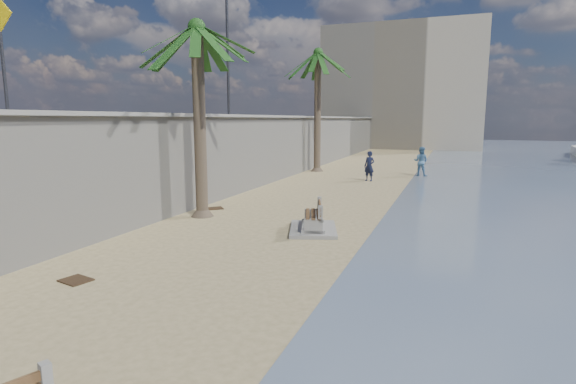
# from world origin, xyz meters

# --- Properties ---
(ground_plane) EXTENTS (140.00, 140.00, 0.00)m
(ground_plane) POSITION_xyz_m (0.00, 0.00, 0.00)
(ground_plane) COLOR tan
(seawall) EXTENTS (0.45, 70.00, 3.50)m
(seawall) POSITION_xyz_m (-5.20, 20.00, 1.75)
(seawall) COLOR gray
(seawall) RESTS_ON ground_plane
(wall_cap) EXTENTS (0.80, 70.00, 0.12)m
(wall_cap) POSITION_xyz_m (-5.20, 20.00, 3.55)
(wall_cap) COLOR gray
(wall_cap) RESTS_ON seawall
(end_building) EXTENTS (18.00, 12.00, 14.00)m
(end_building) POSITION_xyz_m (-2.00, 52.00, 7.00)
(end_building) COLOR #B7AA93
(end_building) RESTS_ON ground_plane
(bench_far) EXTENTS (1.95, 2.37, 0.85)m
(bench_far) POSITION_xyz_m (0.26, 7.17, 0.37)
(bench_far) COLOR gray
(bench_far) RESTS_ON ground_plane
(palm_mid) EXTENTS (5.00, 5.00, 7.32)m
(palm_mid) POSITION_xyz_m (-4.05, 7.83, 6.34)
(palm_mid) COLOR brown
(palm_mid) RESTS_ON ground_plane
(palm_back) EXTENTS (5.00, 5.00, 8.47)m
(palm_back) POSITION_xyz_m (-4.25, 22.60, 7.45)
(palm_back) COLOR brown
(palm_back) RESTS_ON ground_plane
(pedestrian_sign) EXTENTS (0.78, 0.07, 2.40)m
(pedestrian_sign) POSITION_xyz_m (-5.00, 1.50, 5.15)
(pedestrian_sign) COLOR #2D2D33
(pedestrian_sign) RESTS_ON wall_cap
(streetlight) EXTENTS (0.28, 0.28, 5.12)m
(streetlight) POSITION_xyz_m (-5.10, 12.00, 6.64)
(streetlight) COLOR #2D2D33
(streetlight) RESTS_ON wall_cap
(person_a) EXTENTS (0.80, 0.67, 1.90)m
(person_a) POSITION_xyz_m (-0.17, 19.07, 0.95)
(person_a) COLOR #121834
(person_a) RESTS_ON ground_plane
(person_b) EXTENTS (1.07, 0.90, 1.95)m
(person_b) POSITION_xyz_m (2.34, 22.41, 0.98)
(person_b) COLOR teal
(person_b) RESTS_ON ground_plane
(debris_b) EXTENTS (0.71, 0.62, 0.03)m
(debris_b) POSITION_xyz_m (-3.20, 1.28, 0.01)
(debris_b) COLOR #382616
(debris_b) RESTS_ON ground_plane
(debris_c) EXTENTS (0.86, 0.85, 0.03)m
(debris_c) POSITION_xyz_m (-4.34, 9.15, 0.01)
(debris_c) COLOR #382616
(debris_c) RESTS_ON ground_plane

